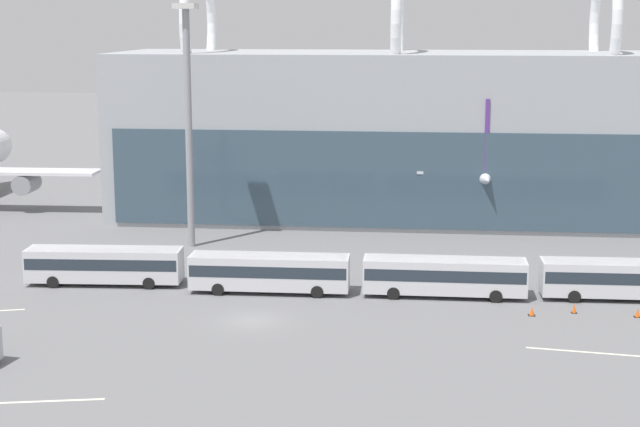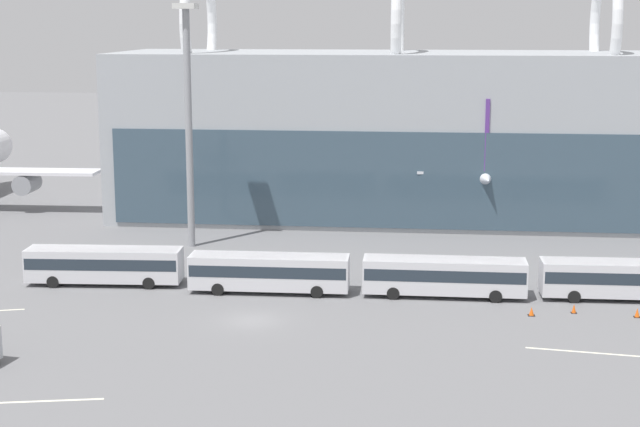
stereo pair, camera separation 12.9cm
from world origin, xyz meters
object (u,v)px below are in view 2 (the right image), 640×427
(traffic_cone_0, at_px, (574,309))
(traffic_cone_2, at_px, (532,311))
(shuttle_bus_2, at_px, (444,274))
(floodlight_mast, at_px, (188,109))
(shuttle_bus_1, at_px, (269,271))
(shuttle_bus_3, at_px, (624,277))
(traffic_cone_1, at_px, (637,313))
(shuttle_bus_0, at_px, (104,263))
(airliner_at_gate_far, at_px, (456,157))

(traffic_cone_0, distance_m, traffic_cone_2, 3.38)
(shuttle_bus_2, xyz_separation_m, floodlight_mast, (-24.05, 15.21, 11.55))
(shuttle_bus_1, relative_size, traffic_cone_2, 19.49)
(shuttle_bus_3, height_order, traffic_cone_1, shuttle_bus_3)
(shuttle_bus_3, bearing_deg, shuttle_bus_1, -179.31)
(shuttle_bus_2, bearing_deg, shuttle_bus_0, 178.81)
(floodlight_mast, relative_size, traffic_cone_2, 35.04)
(shuttle_bus_1, xyz_separation_m, traffic_cone_2, (20.38, -4.24, -1.49))
(shuttle_bus_0, xyz_separation_m, shuttle_bus_2, (27.96, -0.71, 0.00))
(shuttle_bus_1, relative_size, shuttle_bus_3, 1.00)
(traffic_cone_1, bearing_deg, floodlight_mast, 153.21)
(traffic_cone_0, height_order, traffic_cone_2, traffic_cone_0)
(traffic_cone_0, bearing_deg, traffic_cone_1, -7.41)
(airliner_at_gate_far, distance_m, shuttle_bus_3, 40.57)
(airliner_at_gate_far, bearing_deg, traffic_cone_2, 176.91)
(traffic_cone_1, bearing_deg, shuttle_bus_0, 173.52)
(airliner_at_gate_far, relative_size, traffic_cone_2, 54.66)
(shuttle_bus_2, bearing_deg, floodlight_mast, 147.95)
(floodlight_mast, distance_m, traffic_cone_0, 40.67)
(airliner_at_gate_far, bearing_deg, shuttle_bus_1, 149.10)
(floodlight_mast, bearing_deg, shuttle_bus_3, -20.99)
(shuttle_bus_2, distance_m, shuttle_bus_3, 13.99)
(shuttle_bus_0, distance_m, shuttle_bus_3, 41.94)
(shuttle_bus_0, relative_size, traffic_cone_1, 18.62)
(traffic_cone_1, distance_m, traffic_cone_2, 7.74)
(shuttle_bus_3, bearing_deg, floodlight_mast, 157.93)
(shuttle_bus_2, bearing_deg, shuttle_bus_3, 2.82)
(shuttle_bus_0, xyz_separation_m, shuttle_bus_1, (13.98, -0.95, 0.00))
(shuttle_bus_2, relative_size, floodlight_mast, 0.56)
(traffic_cone_0, relative_size, traffic_cone_2, 1.06)
(airliner_at_gate_far, distance_m, shuttle_bus_1, 42.74)
(shuttle_bus_0, bearing_deg, shuttle_bus_2, -4.57)
(airliner_at_gate_far, relative_size, traffic_cone_1, 51.85)
(airliner_at_gate_far, distance_m, traffic_cone_1, 45.25)
(shuttle_bus_1, relative_size, floodlight_mast, 0.56)
(airliner_at_gate_far, bearing_deg, traffic_cone_0, -178.70)
(shuttle_bus_1, height_order, shuttle_bus_3, same)
(airliner_at_gate_far, bearing_deg, shuttle_bus_0, 133.26)
(shuttle_bus_2, height_order, shuttle_bus_3, same)
(shuttle_bus_3, xyz_separation_m, traffic_cone_1, (0.15, -4.69, -1.47))
(airliner_at_gate_far, xyz_separation_m, shuttle_bus_2, (-2.02, -39.19, -3.97))
(shuttle_bus_0, bearing_deg, traffic_cone_1, -9.59)
(traffic_cone_0, height_order, traffic_cone_1, traffic_cone_0)
(airliner_at_gate_far, relative_size, shuttle_bus_1, 2.80)
(shuttle_bus_2, height_order, traffic_cone_1, shuttle_bus_2)
(traffic_cone_1, bearing_deg, traffic_cone_0, 172.59)
(shuttle_bus_3, height_order, traffic_cone_2, shuttle_bus_3)
(shuttle_bus_2, xyz_separation_m, traffic_cone_2, (6.40, -4.49, -1.49))
(airliner_at_gate_far, xyz_separation_m, traffic_cone_2, (4.38, -43.68, -5.45))
(traffic_cone_1, bearing_deg, traffic_cone_2, -176.94)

